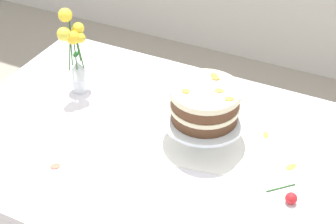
# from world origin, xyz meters

# --- Properties ---
(dining_table) EXTENTS (1.40, 1.00, 0.74)m
(dining_table) POSITION_xyz_m (0.00, -0.02, 0.65)
(dining_table) COLOR white
(dining_table) RESTS_ON ground
(linen_napkin) EXTENTS (0.37, 0.37, 0.00)m
(linen_napkin) POSITION_xyz_m (0.19, 0.07, 0.74)
(linen_napkin) COLOR white
(linen_napkin) RESTS_ON dining_table
(cake_stand) EXTENTS (0.29, 0.29, 0.10)m
(cake_stand) POSITION_xyz_m (0.19, 0.07, 0.82)
(cake_stand) COLOR silver
(cake_stand) RESTS_ON linen_napkin
(layer_cake) EXTENTS (0.24, 0.24, 0.13)m
(layer_cake) POSITION_xyz_m (0.19, 0.07, 0.90)
(layer_cake) COLOR brown
(layer_cake) RESTS_ON cake_stand
(flower_vase) EXTENTS (0.10, 0.12, 0.36)m
(flower_vase) POSITION_xyz_m (-0.37, 0.13, 0.91)
(flower_vase) COLOR silver
(flower_vase) RESTS_ON dining_table
(fallen_rose) EXTENTS (0.10, 0.10, 0.04)m
(fallen_rose) POSITION_xyz_m (0.54, -0.08, 0.76)
(fallen_rose) COLOR #2D6028
(fallen_rose) RESTS_ON dining_table
(loose_petal_0) EXTENTS (0.04, 0.04, 0.01)m
(loose_petal_0) POSITION_xyz_m (-0.20, -0.27, 0.74)
(loose_petal_0) COLOR #E56B51
(loose_petal_0) RESTS_ON dining_table
(loose_petal_1) EXTENTS (0.03, 0.04, 0.01)m
(loose_petal_1) POSITION_xyz_m (0.38, 0.19, 0.74)
(loose_petal_1) COLOR yellow
(loose_petal_1) RESTS_ON dining_table
(loose_petal_2) EXTENTS (0.04, 0.05, 0.01)m
(loose_petal_2) POSITION_xyz_m (0.50, 0.07, 0.74)
(loose_petal_2) COLOR yellow
(loose_petal_2) RESTS_ON dining_table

